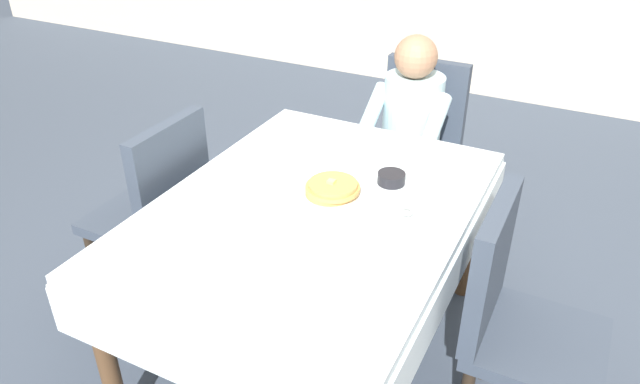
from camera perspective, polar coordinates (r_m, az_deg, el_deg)
ground_plane at (r=2.68m, az=-0.63°, el=-14.81°), size 14.00×14.00×0.00m
dining_table_main at (r=2.26m, az=-0.72°, el=-3.18°), size 1.12×1.52×0.74m
chair_diner at (r=3.26m, az=9.30°, el=5.22°), size 0.44×0.45×0.93m
diner_person at (r=3.07m, az=8.57°, el=6.46°), size 0.40×0.43×1.12m
chair_right_side at (r=2.16m, az=18.05°, el=-10.87°), size 0.45×0.44×0.93m
chair_left_side at (r=2.72m, az=-15.27°, el=-1.08°), size 0.45×0.44×0.93m
plate_breakfast at (r=2.25m, az=1.07°, el=-0.43°), size 0.28×0.28×0.02m
breakfast_stack at (r=2.24m, az=1.13°, el=0.36°), size 0.21×0.21×0.06m
cup_coffee at (r=2.13m, az=7.12°, el=-1.49°), size 0.11×0.08×0.08m
bowl_butter at (r=2.36m, az=6.86°, el=1.33°), size 0.11×0.11×0.04m
fork_left_of_plate at (r=2.32m, az=-3.37°, el=0.33°), size 0.02×0.18×0.00m
knife_right_of_plate at (r=2.17m, az=5.35°, el=-1.97°), size 0.03×0.20×0.00m
spoon_near_edge at (r=1.99m, az=-2.20°, el=-5.25°), size 0.15×0.06×0.00m
napkin_folded at (r=2.26m, az=-6.80°, el=-0.66°), size 0.19×0.15×0.01m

